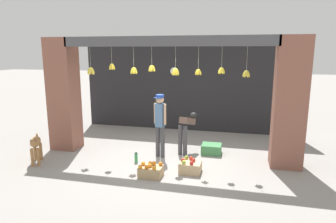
{
  "coord_description": "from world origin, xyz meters",
  "views": [
    {
      "loc": [
        1.76,
        -6.84,
        2.68
      ],
      "look_at": [
        0.0,
        0.44,
        1.14
      ],
      "focal_mm": 32.0,
      "sensor_mm": 36.0,
      "label": 1
    }
  ],
  "objects": [
    {
      "name": "ground_plane",
      "position": [
        0.0,
        0.0,
        0.0
      ],
      "size": [
        60.0,
        60.0,
        0.0
      ],
      "primitive_type": "plane",
      "color": "gray"
    },
    {
      "name": "shop_back_wall",
      "position": [
        0.0,
        3.02,
        1.5
      ],
      "size": [
        7.05,
        0.12,
        3.01
      ],
      "primitive_type": "cube",
      "color": "#232326",
      "rests_on": "ground_plane"
    },
    {
      "name": "shop_pillar_left",
      "position": [
        -2.87,
        0.3,
        1.5
      ],
      "size": [
        0.7,
        0.6,
        3.01
      ],
      "primitive_type": "cube",
      "color": "brown",
      "rests_on": "ground_plane"
    },
    {
      "name": "shop_pillar_right",
      "position": [
        2.87,
        0.3,
        1.5
      ],
      "size": [
        0.7,
        0.6,
        3.01
      ],
      "primitive_type": "cube",
      "color": "brown",
      "rests_on": "ground_plane"
    },
    {
      "name": "storefront_awning",
      "position": [
        -0.01,
        0.12,
        2.83
      ],
      "size": [
        5.15,
        0.3,
        0.94
      ],
      "color": "#4C4C51"
    },
    {
      "name": "dog",
      "position": [
        -2.92,
        -0.94,
        0.48
      ],
      "size": [
        0.5,
        0.76,
        0.7
      ],
      "rotation": [
        0.0,
        0.0,
        -1.06
      ],
      "color": "#9E7042",
      "rests_on": "ground_plane"
    },
    {
      "name": "shopkeeper",
      "position": [
        -0.15,
        0.21,
        0.94
      ],
      "size": [
        0.33,
        0.28,
        1.61
      ],
      "rotation": [
        0.0,
        0.0,
        2.88
      ],
      "color": "#424247",
      "rests_on": "ground_plane"
    },
    {
      "name": "worker_stooping",
      "position": [
        0.45,
        0.67,
        0.68
      ],
      "size": [
        0.4,
        0.78,
        1.02
      ],
      "rotation": [
        0.0,
        0.0,
        -0.29
      ],
      "color": "#424247",
      "rests_on": "ground_plane"
    },
    {
      "name": "fruit_crate_oranges",
      "position": [
        -0.03,
        -1.02,
        0.13
      ],
      "size": [
        0.49,
        0.39,
        0.3
      ],
      "color": "tan",
      "rests_on": "ground_plane"
    },
    {
      "name": "fruit_crate_apples",
      "position": [
        0.76,
        -0.6,
        0.13
      ],
      "size": [
        0.47,
        0.43,
        0.32
      ],
      "color": "tan",
      "rests_on": "ground_plane"
    },
    {
      "name": "produce_box_green",
      "position": [
        1.11,
        0.75,
        0.13
      ],
      "size": [
        0.51,
        0.44,
        0.25
      ],
      "primitive_type": "cube",
      "color": "#42844C",
      "rests_on": "ground_plane"
    },
    {
      "name": "water_bottle",
      "position": [
        -0.61,
        -0.32,
        0.12
      ],
      "size": [
        0.08,
        0.08,
        0.26
      ],
      "color": "#38934C",
      "rests_on": "ground_plane"
    },
    {
      "name": "wall_clock",
      "position": [
        -0.39,
        2.95,
        1.99
      ],
      "size": [
        0.29,
        0.03,
        0.29
      ],
      "color": "black"
    }
  ]
}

